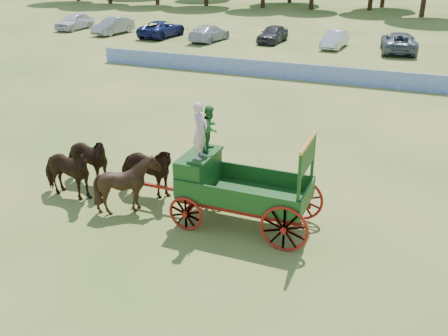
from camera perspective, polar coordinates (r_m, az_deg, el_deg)
ground at (r=16.81m, az=-8.13°, el=-3.87°), size 160.00×160.00×0.00m
horse_lead_left at (r=17.33m, az=-17.63°, el=-0.50°), size 2.25×1.10×1.86m
horse_lead_right at (r=18.11m, az=-15.49°, el=0.83°), size 2.33×1.31×1.86m
horse_wheel_left at (r=15.99m, az=-10.91°, el=-1.85°), size 1.84×1.67×1.87m
horse_wheel_right at (r=16.83m, az=-8.92°, el=-0.35°), size 2.21×1.02×1.86m
farm_dray at (r=14.88m, az=-0.22°, el=-0.61°), size 5.99×2.00×3.82m
sponsor_banner at (r=32.77m, az=6.17°, el=11.07°), size 26.00×0.08×1.05m
parked_cars at (r=44.84m, az=5.45°, el=14.89°), size 43.96×6.53×1.63m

